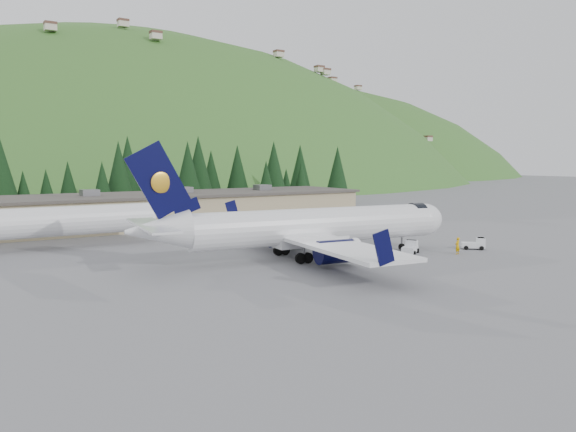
# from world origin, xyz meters

# --- Properties ---
(ground) EXTENTS (600.00, 600.00, 0.00)m
(ground) POSITION_xyz_m (0.00, 0.00, 0.00)
(ground) COLOR slate
(airliner) EXTENTS (37.36, 35.16, 12.39)m
(airliner) POSITION_xyz_m (-1.08, 0.14, 3.30)
(airliner) COLOR white
(airliner) RESTS_ON ground
(second_airliner) EXTENTS (27.50, 11.00, 10.05)m
(second_airliner) POSITION_xyz_m (-24.92, 22.00, 3.32)
(second_airliner) COLOR white
(second_airliner) RESTS_ON ground
(baggage_tug_a) EXTENTS (3.02, 2.64, 1.45)m
(baggage_tug_a) POSITION_xyz_m (10.34, -3.62, 0.65)
(baggage_tug_a) COLOR silver
(baggage_tug_a) RESTS_ON ground
(baggage_tug_b) EXTENTS (2.84, 2.73, 1.40)m
(baggage_tug_b) POSITION_xyz_m (18.93, -5.66, 0.63)
(baggage_tug_b) COLOR silver
(baggage_tug_b) RESTS_ON ground
(terminal_building) EXTENTS (71.00, 17.00, 6.10)m
(terminal_building) POSITION_xyz_m (-5.01, 38.00, 2.62)
(terminal_building) COLOR tan
(terminal_building) RESTS_ON ground
(ramp_worker) EXTENTS (0.78, 0.60, 1.92)m
(ramp_worker) POSITION_xyz_m (14.33, -6.93, 0.96)
(ramp_worker) COLOR #E3A302
(ramp_worker) RESTS_ON ground
(tree_line) EXTENTS (113.41, 17.82, 14.24)m
(tree_line) POSITION_xyz_m (-2.17, 60.20, 7.57)
(tree_line) COLOR black
(tree_line) RESTS_ON ground
(hills) EXTENTS (614.00, 330.00, 300.00)m
(hills) POSITION_xyz_m (53.34, 207.38, -82.80)
(hills) COLOR #345B1F
(hills) RESTS_ON ground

